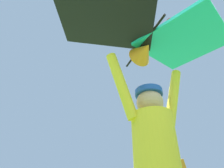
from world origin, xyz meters
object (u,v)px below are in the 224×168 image
distant_kite_orange_low_left (181,164)px  distant_kite_white_high_right (138,103)px  distant_kite_orange_mid_right (105,3)px  distant_kite_green_high_left (94,32)px  distant_kite_red_mid_left (171,24)px  held_stunt_kite (147,34)px

distant_kite_orange_low_left → distant_kite_white_high_right: 17.07m
distant_kite_orange_low_left → distant_kite_orange_mid_right: 19.28m
distant_kite_orange_low_left → distant_kite_green_high_left: distant_kite_green_high_left is taller
distant_kite_orange_low_left → distant_kite_red_mid_left: 15.26m
distant_kite_red_mid_left → distant_kite_white_high_right: bearing=82.4°
held_stunt_kite → distant_kite_white_high_right: (9.91, 31.27, 16.14)m
held_stunt_kite → distant_kite_orange_low_left: (10.92, 20.48, 2.95)m
distant_kite_green_high_left → distant_kite_orange_mid_right: 6.64m
distant_kite_orange_mid_right → distant_kite_red_mid_left: distant_kite_orange_mid_right is taller
distant_kite_white_high_right → distant_kite_orange_low_left: bearing=-84.7°
distant_kite_orange_low_left → distant_kite_orange_mid_right: size_ratio=1.05×
distant_kite_white_high_right → distant_kite_orange_mid_right: bearing=-114.1°
held_stunt_kite → distant_kite_red_mid_left: bearing=55.2°
distant_kite_green_high_left → distant_kite_red_mid_left: bearing=-43.2°
distant_kite_green_high_left → distant_kite_orange_mid_right: bearing=-82.7°
distant_kite_orange_mid_right → distant_kite_green_high_left: bearing=97.3°
distant_kite_white_high_right → distant_kite_orange_mid_right: 22.44m
distant_kite_green_high_left → distant_kite_red_mid_left: (7.14, -6.70, -4.91)m
distant_kite_white_high_right → held_stunt_kite: bearing=-107.6°
distant_kite_orange_low_left → distant_kite_white_high_right: size_ratio=1.44×
held_stunt_kite → distant_kite_white_high_right: size_ratio=2.61×
distant_kite_red_mid_left → distant_kite_green_high_left: bearing=136.8°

